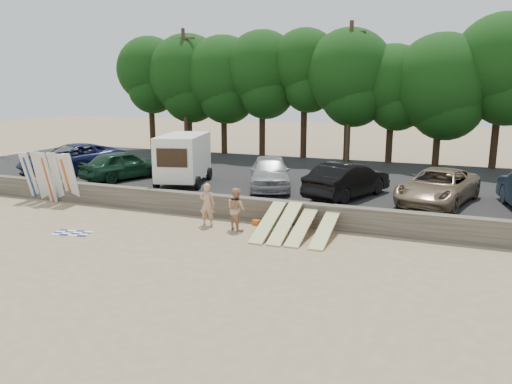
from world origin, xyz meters
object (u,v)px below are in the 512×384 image
(car_2, at_px, (270,172))
(car_4, at_px, (438,186))
(car_1, at_px, (123,165))
(beachgoer_b, at_px, (236,209))
(car_3, at_px, (348,180))
(box_trailer, at_px, (183,157))
(beachgoer_a, at_px, (207,204))
(car_0, at_px, (72,159))
(cooler, at_px, (273,227))

(car_2, bearing_deg, car_4, -23.27)
(car_1, bearing_deg, beachgoer_b, 174.38)
(car_1, xyz_separation_m, beachgoer_b, (8.78, -4.51, -0.63))
(car_4, bearing_deg, car_2, -167.26)
(car_1, bearing_deg, car_4, -157.30)
(car_2, relative_size, car_3, 0.98)
(box_trailer, bearing_deg, beachgoer_a, -64.98)
(car_0, xyz_separation_m, car_4, (20.17, -0.19, -0.10))
(car_0, distance_m, car_2, 12.25)
(car_2, xyz_separation_m, car_4, (7.92, -0.32, -0.07))
(box_trailer, xyz_separation_m, beachgoer_a, (3.60, -4.38, -1.24))
(car_1, height_order, beachgoer_a, car_1)
(car_3, distance_m, car_4, 3.91)
(cooler, bearing_deg, beachgoer_a, -154.99)
(car_0, distance_m, car_4, 20.17)
(car_1, distance_m, car_4, 16.26)
(car_0, relative_size, car_3, 1.24)
(car_0, bearing_deg, car_2, 23.27)
(box_trailer, relative_size, beachgoer_a, 2.45)
(car_2, bearing_deg, car_0, 159.68)
(cooler, bearing_deg, car_0, -177.00)
(car_1, bearing_deg, car_0, 14.34)
(box_trailer, relative_size, car_2, 0.92)
(car_1, relative_size, beachgoer_a, 2.60)
(box_trailer, bearing_deg, car_0, 162.22)
(box_trailer, bearing_deg, cooler, -47.45)
(beachgoer_b, height_order, cooler, beachgoer_b)
(car_3, bearing_deg, cooler, 83.67)
(car_0, height_order, car_2, car_0)
(car_3, xyz_separation_m, cooler, (-2.14, -4.19, -1.35))
(car_3, height_order, beachgoer_a, car_3)
(beachgoer_a, distance_m, cooler, 2.94)
(box_trailer, distance_m, car_4, 12.51)
(car_0, distance_m, beachgoer_a, 12.30)
(car_0, bearing_deg, car_1, 15.39)
(car_1, distance_m, car_2, 8.36)
(beachgoer_a, relative_size, cooler, 4.73)
(box_trailer, bearing_deg, car_2, -7.10)
(box_trailer, xyz_separation_m, car_4, (12.49, 0.26, -0.69))
(car_2, height_order, cooler, car_2)
(car_1, xyz_separation_m, car_2, (8.33, 0.63, 0.02))
(car_3, bearing_deg, car_4, -155.27)
(beachgoer_a, relative_size, beachgoer_b, 1.03)
(car_3, bearing_deg, box_trailer, 20.75)
(car_3, bearing_deg, car_1, 20.97)
(box_trailer, height_order, car_4, box_trailer)
(beachgoer_a, bearing_deg, car_4, -161.24)
(car_2, bearing_deg, box_trailer, 166.37)
(car_3, relative_size, car_4, 0.91)
(box_trailer, relative_size, car_0, 0.72)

